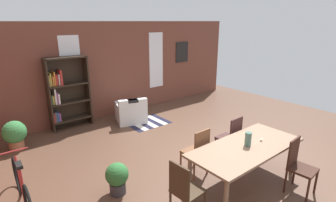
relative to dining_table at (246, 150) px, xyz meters
The scene contains 18 objects.
ground_plane 1.18m from the dining_table, 82.68° to the left, with size 10.59×10.59×0.00m, color brown.
back_wall_brick 4.90m from the dining_table, 88.53° to the left, with size 9.15×0.12×2.82m, color brown.
window_pane_0 5.02m from the dining_table, 105.28° to the left, with size 0.55×0.02×1.83m, color white.
window_pane_1 5.09m from the dining_table, 71.99° to the left, with size 0.55×0.02×1.83m, color white.
dining_table is the anchor object (origin of this frame).
vase_on_table 0.20m from the dining_table, ahead, with size 0.11×0.11×0.25m, color #4C7266.
tealight_candle_0 0.38m from the dining_table, ahead, with size 0.04×0.04×0.04m, color silver.
dining_chair_head_left 1.47m from the dining_table, behind, with size 0.43×0.43×0.95m.
dining_chair_near_right 0.87m from the dining_table, 55.58° to the right, with size 0.43×0.43×0.95m.
dining_chair_far_left 0.88m from the dining_table, 124.68° to the left, with size 0.41×0.41×0.95m.
dining_chair_far_right 0.88m from the dining_table, 55.14° to the left, with size 0.41×0.41×0.95m.
bookshelf_tall 4.86m from the dining_table, 109.14° to the left, with size 1.07×0.33×1.94m.
armchair_white 3.90m from the dining_table, 90.31° to the left, with size 1.01×1.01×0.75m.
bicycle_second 3.71m from the dining_table, 151.56° to the left, with size 0.44×1.66×0.88m.
potted_plant_by_shelf 5.02m from the dining_table, 126.34° to the left, with size 0.52×0.52×0.68m.
potted_plant_corner 2.28m from the dining_table, 149.23° to the left, with size 0.39×0.39×0.56m.
striped_rug 3.60m from the dining_table, 85.31° to the left, with size 1.15×0.95×0.01m.
framed_picture 5.58m from the dining_table, 60.35° to the left, with size 0.56×0.03×0.72m, color black.
Camera 1 is at (-3.77, -3.31, 2.82)m, focal length 27.84 mm.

